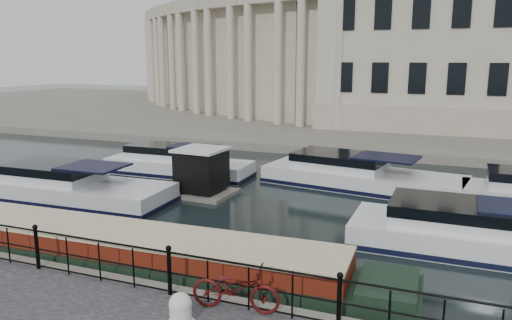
{
  "coord_description": "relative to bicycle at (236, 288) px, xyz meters",
  "views": [
    {
      "loc": [
        5.85,
        -11.61,
        6.02
      ],
      "look_at": [
        0.5,
        2.0,
        3.0
      ],
      "focal_mm": 35.0,
      "sensor_mm": 36.0,
      "label": 1
    }
  ],
  "objects": [
    {
      "name": "narrowboat",
      "position": [
        -4.66,
        1.92,
        -0.71
      ],
      "size": [
        17.0,
        2.79,
        1.61
      ],
      "rotation": [
        0.0,
        0.0,
        0.03
      ],
      "color": "black",
      "rests_on": "ground_plane"
    },
    {
      "name": "ground_plane",
      "position": [
        -1.74,
        2.37,
        -1.07
      ],
      "size": [
        160.0,
        160.0,
        0.0
      ],
      "primitive_type": "plane",
      "color": "black",
      "rests_on": "ground"
    },
    {
      "name": "civic_building",
      "position": [
        -2.74,
        37.08,
        5.96
      ],
      "size": [
        53.55,
        31.84,
        16.85
      ],
      "color": "#ADA38C",
      "rests_on": "far_bank"
    },
    {
      "name": "far_bank",
      "position": [
        -1.74,
        41.37,
        -0.8
      ],
      "size": [
        120.0,
        42.0,
        0.55
      ],
      "primitive_type": "cube",
      "color": "#6B665B",
      "rests_on": "ground_plane"
    },
    {
      "name": "bicycle",
      "position": [
        0.0,
        0.0,
        0.0
      ],
      "size": [
        2.06,
        0.94,
        1.05
      ],
      "primitive_type": "imported",
      "rotation": [
        0.0,
        0.0,
        1.7
      ],
      "color": "#490D0D",
      "rests_on": "near_quay"
    },
    {
      "name": "cabin_cruisers",
      "position": [
        -1.79,
        10.6,
        -0.71
      ],
      "size": [
        25.99,
        10.5,
        1.99
      ],
      "color": "silver",
      "rests_on": "ground_plane"
    },
    {
      "name": "mooring_bollard",
      "position": [
        -0.81,
        -1.0,
        -0.19
      ],
      "size": [
        0.64,
        0.64,
        0.72
      ],
      "color": "silver",
      "rests_on": "near_quay"
    },
    {
      "name": "harbour_hut",
      "position": [
        -6.01,
        9.89,
        -0.12
      ],
      "size": [
        2.9,
        2.47,
        2.17
      ],
      "rotation": [
        0.0,
        0.0,
        -0.06
      ],
      "color": "#6B665B",
      "rests_on": "ground_plane"
    },
    {
      "name": "railing",
      "position": [
        -1.74,
        0.12,
        0.13
      ],
      "size": [
        24.14,
        0.14,
        1.22
      ],
      "color": "black",
      "rests_on": "near_quay"
    }
  ]
}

